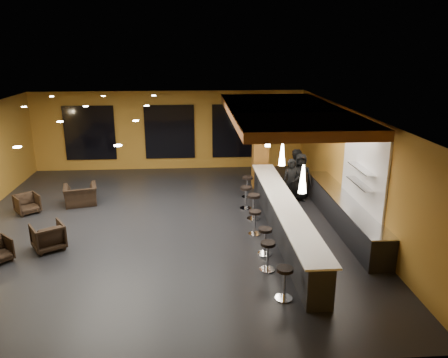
{
  "coord_description": "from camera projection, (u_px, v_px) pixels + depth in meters",
  "views": [
    {
      "loc": [
        1.04,
        -12.85,
        5.46
      ],
      "look_at": [
        2.0,
        0.5,
        1.3
      ],
      "focal_mm": 35.0,
      "sensor_mm": 36.0,
      "label": 1
    }
  ],
  "objects": [
    {
      "name": "floor",
      "position": [
        162.0,
        226.0,
        13.8
      ],
      "size": [
        12.0,
        13.0,
        0.1
      ],
      "primitive_type": "cube",
      "color": "black",
      "rests_on": "ground"
    },
    {
      "name": "ceiling",
      "position": [
        157.0,
        112.0,
        12.73
      ],
      "size": [
        12.0,
        13.0,
        0.1
      ],
      "primitive_type": "cube",
      "color": "black"
    },
    {
      "name": "wall_back",
      "position": [
        170.0,
        130.0,
        19.51
      ],
      "size": [
        12.0,
        0.1,
        3.5
      ],
      "primitive_type": "cube",
      "color": "#A57225",
      "rests_on": "floor"
    },
    {
      "name": "wall_front",
      "position": [
        132.0,
        284.0,
        7.03
      ],
      "size": [
        12.0,
        0.1,
        3.5
      ],
      "primitive_type": "cube",
      "color": "#A57225",
      "rests_on": "floor"
    },
    {
      "name": "wall_right",
      "position": [
        354.0,
        167.0,
        13.68
      ],
      "size": [
        0.1,
        13.0,
        3.5
      ],
      "primitive_type": "cube",
      "color": "#A57225",
      "rests_on": "floor"
    },
    {
      "name": "wood_soffit",
      "position": [
        285.0,
        112.0,
        14.02
      ],
      "size": [
        3.6,
        8.0,
        0.28
      ],
      "primitive_type": "cube",
      "color": "#96552B",
      "rests_on": "ceiling"
    },
    {
      "name": "window_left",
      "position": [
        90.0,
        133.0,
        19.18
      ],
      "size": [
        2.2,
        0.06,
        2.4
      ],
      "primitive_type": "cube",
      "color": "black",
      "rests_on": "wall_back"
    },
    {
      "name": "window_center",
      "position": [
        170.0,
        132.0,
        19.42
      ],
      "size": [
        2.2,
        0.06,
        2.4
      ],
      "primitive_type": "cube",
      "color": "black",
      "rests_on": "wall_back"
    },
    {
      "name": "window_right",
      "position": [
        237.0,
        131.0,
        19.62
      ],
      "size": [
        2.2,
        0.06,
        2.4
      ],
      "primitive_type": "cube",
      "color": "black",
      "rests_on": "wall_back"
    },
    {
      "name": "tile_backsplash",
      "position": [
        364.0,
        168.0,
        12.65
      ],
      "size": [
        0.06,
        3.2,
        2.4
      ],
      "primitive_type": "cube",
      "color": "white",
      "rests_on": "wall_right"
    },
    {
      "name": "bar_counter",
      "position": [
        283.0,
        218.0,
        12.94
      ],
      "size": [
        0.6,
        8.0,
        1.0
      ],
      "primitive_type": "cube",
      "color": "black",
      "rests_on": "floor"
    },
    {
      "name": "bar_top",
      "position": [
        284.0,
        202.0,
        12.78
      ],
      "size": [
        0.78,
        8.1,
        0.05
      ],
      "primitive_type": "cube",
      "color": "white",
      "rests_on": "bar_counter"
    },
    {
      "name": "prep_counter",
      "position": [
        343.0,
        213.0,
        13.57
      ],
      "size": [
        0.7,
        6.0,
        0.86
      ],
      "primitive_type": "cube",
      "color": "black",
      "rests_on": "floor"
    },
    {
      "name": "prep_top",
      "position": [
        344.0,
        199.0,
        13.44
      ],
      "size": [
        0.72,
        6.0,
        0.03
      ],
      "primitive_type": "cube",
      "color": "silver",
      "rests_on": "prep_counter"
    },
    {
      "name": "wall_shelf_lower",
      "position": [
        360.0,
        184.0,
        12.57
      ],
      "size": [
        0.3,
        1.5,
        0.03
      ],
      "primitive_type": "cube",
      "color": "silver",
      "rests_on": "wall_right"
    },
    {
      "name": "wall_shelf_upper",
      "position": [
        362.0,
        169.0,
        12.44
      ],
      "size": [
        0.3,
        1.5,
        0.03
      ],
      "primitive_type": "cube",
      "color": "silver",
      "rests_on": "wall_right"
    },
    {
      "name": "column",
      "position": [
        261.0,
        143.0,
        16.95
      ],
      "size": [
        0.6,
        0.6,
        3.5
      ],
      "primitive_type": "cube",
      "color": "brown",
      "rests_on": "floor"
    },
    {
      "name": "pendant_0",
      "position": [
        303.0,
        179.0,
        10.48
      ],
      "size": [
        0.2,
        0.2,
        0.7
      ],
      "primitive_type": "cone",
      "color": "white",
      "rests_on": "wood_soffit"
    },
    {
      "name": "pendant_1",
      "position": [
        282.0,
        154.0,
        12.86
      ],
      "size": [
        0.2,
        0.2,
        0.7
      ],
      "primitive_type": "cone",
      "color": "white",
      "rests_on": "wood_soffit"
    },
    {
      "name": "pendant_2",
      "position": [
        268.0,
        137.0,
        15.25
      ],
      "size": [
        0.2,
        0.2,
        0.7
      ],
      "primitive_type": "cone",
      "color": "white",
      "rests_on": "wood_soffit"
    },
    {
      "name": "staff_a",
      "position": [
        291.0,
        183.0,
        15.06
      ],
      "size": [
        0.68,
        0.5,
        1.71
      ],
      "primitive_type": "imported",
      "rotation": [
        0.0,
        0.0,
        -0.15
      ],
      "color": "black",
      "rests_on": "floor"
    },
    {
      "name": "staff_b",
      "position": [
        297.0,
        174.0,
        15.9
      ],
      "size": [
        1.08,
        0.97,
        1.84
      ],
      "primitive_type": "imported",
      "rotation": [
        0.0,
        0.0,
        0.37
      ],
      "color": "black",
      "rests_on": "floor"
    },
    {
      "name": "staff_c",
      "position": [
        300.0,
        177.0,
        15.72
      ],
      "size": [
        0.93,
        0.69,
        1.73
      ],
      "primitive_type": "imported",
      "rotation": [
        0.0,
        0.0,
        -0.17
      ],
      "color": "black",
      "rests_on": "floor"
    },
    {
      "name": "armchair_b",
      "position": [
        48.0,
        236.0,
        12.03
      ],
      "size": [
        1.11,
        1.12,
        0.75
      ],
      "primitive_type": "imported",
      "rotation": [
        0.0,
        0.0,
        3.7
      ],
      "color": "black",
      "rests_on": "floor"
    },
    {
      "name": "armchair_c",
      "position": [
        27.0,
        204.0,
        14.61
      ],
      "size": [
        1.0,
        1.0,
        0.66
      ],
      "primitive_type": "imported",
      "rotation": [
        0.0,
        0.0,
        0.66
      ],
      "color": "black",
      "rests_on": "floor"
    },
    {
      "name": "armchair_d",
      "position": [
        81.0,
        195.0,
        15.36
      ],
      "size": [
        1.3,
        1.2,
        0.72
      ],
      "primitive_type": "imported",
      "rotation": [
        0.0,
        0.0,
        3.39
      ],
      "color": "black",
      "rests_on": "floor"
    },
    {
      "name": "bar_stool_0",
      "position": [
        285.0,
        279.0,
        9.61
      ],
      "size": [
        0.39,
        0.39,
        0.77
      ],
      "rotation": [
        0.0,
        0.0,
        0.04
      ],
      "color": "silver",
      "rests_on": "floor"
    },
    {
      "name": "bar_stool_1",
      "position": [
        268.0,
        252.0,
        10.85
      ],
      "size": [
        0.39,
        0.39,
        0.77
      ],
      "rotation": [
        0.0,
        0.0,
        0.07
      ],
      "color": "silver",
      "rests_on": "floor"
    },
    {
      "name": "bar_stool_2",
      "position": [
        265.0,
        238.0,
        11.67
      ],
      "size": [
        0.39,
        0.39,
        0.76
      ],
      "rotation": [
        0.0,
        0.0,
        0.17
      ],
      "color": "silver",
      "rests_on": "floor"
    },
    {
      "name": "bar_stool_3",
      "position": [
        255.0,
        219.0,
        12.92
      ],
      "size": [
        0.38,
        0.38,
        0.75
      ],
      "rotation": [
        0.0,
        0.0,
        0.25
      ],
      "color": "silver",
      "rests_on": "floor"
    },
    {
      "name": "bar_stool_4",
      "position": [
        254.0,
        203.0,
        14.04
      ],
      "size": [
        0.43,
        0.43,
        0.84
      ],
      "rotation": [
        0.0,
        0.0,
        -0.19
      ],
      "color": "silver",
      "rests_on": "floor"
    },
    {
      "name": "bar_stool_5",
      "position": [
        246.0,
        195.0,
        14.94
      ],
      "size": [
        0.4,
        0.4,
        0.8
      ],
      "rotation": [
        0.0,
        0.0,
        -0.17
      ],
      "color": "silver",
      "rests_on": "floor"
    },
    {
      "name": "bar_stool_6",
      "position": [
        247.0,
        184.0,
        16.05
      ],
      "size": [
        0.4,
        0.4,
        0.8
      ],
      "rotation": [
        0.0,
        0.0,
        -0.32
      ],
      "color": "silver",
      "rests_on": "floor"
    }
  ]
}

